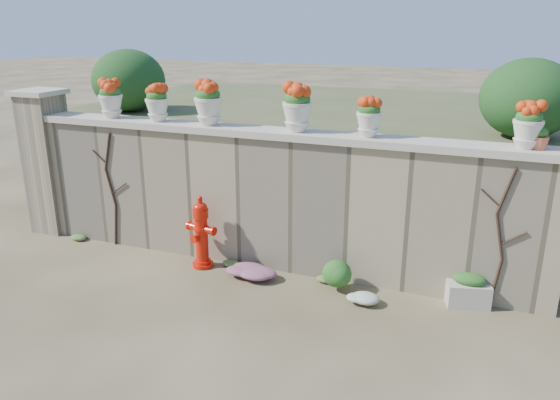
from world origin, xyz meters
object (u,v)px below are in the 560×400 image
at_px(fire_hydrant, 201,232).
at_px(urn_pot_0, 111,99).
at_px(planter_box, 468,290).
at_px(terracotta_pot, 540,140).

relative_size(fire_hydrant, urn_pot_0, 1.90).
distance_m(fire_hydrant, urn_pot_0, 2.59).
bearing_deg(planter_box, urn_pot_0, 162.88).
xyz_separation_m(planter_box, urn_pot_0, (-5.62, 0.25, 2.18)).
bearing_deg(fire_hydrant, planter_box, 13.27).
height_order(urn_pot_0, terracotta_pot, urn_pot_0).
height_order(fire_hydrant, terracotta_pot, terracotta_pot).
bearing_deg(planter_box, terracotta_pot, 8.23).
xyz_separation_m(fire_hydrant, urn_pot_0, (-1.78, 0.46, 1.83)).
bearing_deg(urn_pot_0, fire_hydrant, -14.36).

